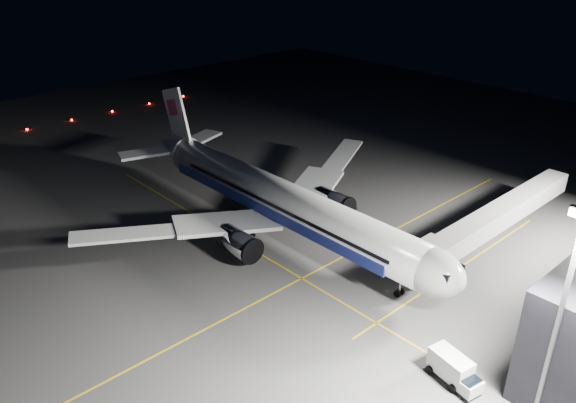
% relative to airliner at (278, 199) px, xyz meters
% --- Properties ---
extents(ground, '(200.00, 200.00, 0.00)m').
position_rel_airliner_xyz_m(ground, '(1.08, 0.00, -5.16)').
color(ground, '#4C4C4F').
rests_on(ground, ground).
extents(guide_line_main, '(0.25, 80.00, 0.01)m').
position_rel_airliner_xyz_m(guide_line_main, '(11.08, 0.00, -5.16)').
color(guide_line_main, gold).
rests_on(guide_line_main, ground).
extents(guide_line_cross, '(70.00, 0.25, 0.01)m').
position_rel_airliner_xyz_m(guide_line_cross, '(1.08, -6.00, -5.16)').
color(guide_line_cross, gold).
rests_on(guide_line_cross, ground).
extents(guide_line_side, '(0.25, 40.00, 0.01)m').
position_rel_airliner_xyz_m(guide_line_side, '(23.08, 10.00, -5.16)').
color(guide_line_side, gold).
rests_on(guide_line_side, ground).
extents(airliner, '(61.48, 54.22, 16.64)m').
position_rel_airliner_xyz_m(airliner, '(0.00, 0.00, 0.00)').
color(airliner, silver).
rests_on(airliner, ground).
extents(jet_bridge, '(3.60, 34.40, 6.30)m').
position_rel_airliner_xyz_m(jet_bridge, '(23.08, 18.06, -0.58)').
color(jet_bridge, '#B2B2B7').
rests_on(jet_bridge, ground).
extents(floodlight_mast_south, '(2.40, 0.67, 20.70)m').
position_rel_airliner_xyz_m(floodlight_mast_south, '(41.08, -6.01, 7.21)').
color(floodlight_mast_south, '#59595E').
rests_on(floodlight_mast_south, ground).
extents(taxiway_lights, '(0.44, 60.44, 0.44)m').
position_rel_airliner_xyz_m(taxiway_lights, '(-70.92, 0.00, -4.94)').
color(taxiway_lights, '#FF140A').
rests_on(taxiway_lights, ground).
extents(service_truck, '(5.77, 3.19, 2.79)m').
position_rel_airliner_xyz_m(service_truck, '(33.73, -7.57, -3.67)').
color(service_truck, silver).
rests_on(service_truck, ground).
extents(baggage_tug, '(3.31, 3.04, 1.95)m').
position_rel_airliner_xyz_m(baggage_tug, '(3.69, 10.81, -4.26)').
color(baggage_tug, black).
rests_on(baggage_tug, ground).
extents(safety_cone_a, '(0.41, 0.41, 0.61)m').
position_rel_airliner_xyz_m(safety_cone_a, '(3.08, 4.00, -4.86)').
color(safety_cone_a, '#EC5409').
rests_on(safety_cone_a, ground).
extents(safety_cone_b, '(0.42, 0.42, 0.62)m').
position_rel_airliner_xyz_m(safety_cone_b, '(0.35, 4.00, -4.85)').
color(safety_cone_b, '#EC5409').
rests_on(safety_cone_b, ground).
extents(safety_cone_c, '(0.45, 0.45, 0.68)m').
position_rel_airliner_xyz_m(safety_cone_c, '(-5.79, 12.59, -4.82)').
color(safety_cone_c, '#EC5409').
rests_on(safety_cone_c, ground).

